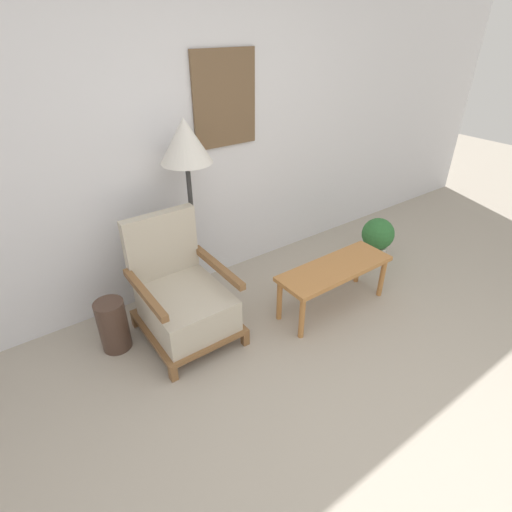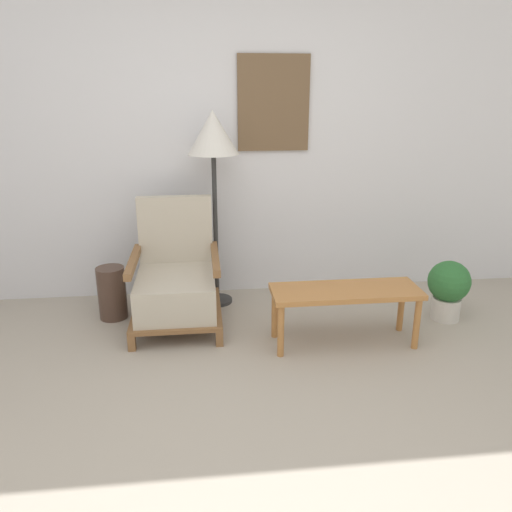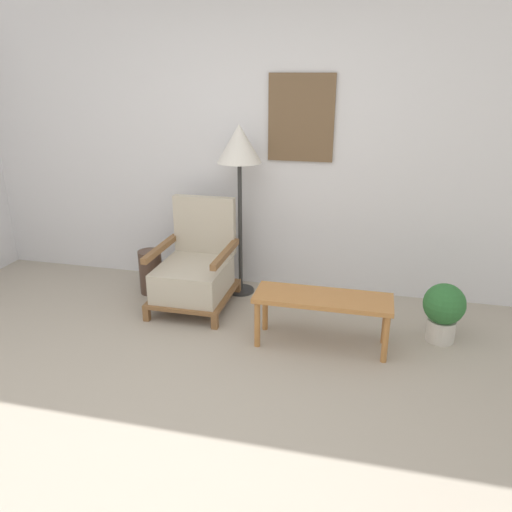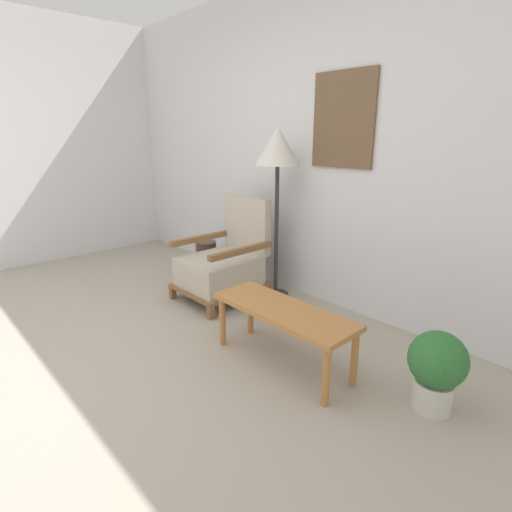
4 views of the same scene
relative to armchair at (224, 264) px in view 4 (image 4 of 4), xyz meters
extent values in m
plane|color=#A89E8E|center=(0.47, -1.60, -0.32)|extent=(14.00, 14.00, 0.00)
cube|color=silver|center=(0.47, 0.62, 1.03)|extent=(8.00, 0.06, 2.70)
cube|color=brown|center=(0.79, 0.58, 1.23)|extent=(0.56, 0.02, 0.72)
cube|color=silver|center=(-2.30, -1.10, 1.03)|extent=(0.06, 8.00, 2.70)
cube|color=brown|center=(-0.29, -0.38, -0.27)|extent=(0.05, 0.05, 0.11)
cube|color=brown|center=(0.29, -0.38, -0.27)|extent=(0.05, 0.05, 0.11)
cube|color=brown|center=(-0.29, 0.30, -0.27)|extent=(0.05, 0.05, 0.11)
cube|color=brown|center=(0.29, 0.30, -0.27)|extent=(0.05, 0.05, 0.11)
cube|color=brown|center=(0.00, -0.04, -0.20)|extent=(0.63, 0.73, 0.03)
cube|color=#BCB29E|center=(0.00, -0.06, -0.06)|extent=(0.55, 0.63, 0.25)
cube|color=#BCB29E|center=(0.00, 0.28, 0.32)|extent=(0.55, 0.08, 0.51)
cube|color=brown|center=(-0.29, -0.04, 0.19)|extent=(0.05, 0.67, 0.05)
cube|color=brown|center=(0.29, -0.04, 0.19)|extent=(0.05, 0.67, 0.05)
cylinder|color=#2D2D2D|center=(0.31, 0.35, -0.31)|extent=(0.24, 0.24, 0.03)
cylinder|color=#2D2D2D|center=(0.31, 0.35, 0.29)|extent=(0.04, 0.04, 1.17)
cone|color=silver|center=(0.31, 0.35, 1.03)|extent=(0.38, 0.38, 0.32)
cube|color=#B2753D|center=(1.14, -0.43, 0.06)|extent=(0.99, 0.35, 0.04)
cylinder|color=#B2753D|center=(0.68, -0.56, -0.14)|extent=(0.04, 0.04, 0.36)
cylinder|color=#B2753D|center=(1.59, -0.56, -0.14)|extent=(0.04, 0.04, 0.36)
cylinder|color=#B2753D|center=(0.68, -0.30, -0.14)|extent=(0.04, 0.04, 0.36)
cylinder|color=#B2753D|center=(1.59, -0.30, -0.14)|extent=(0.04, 0.04, 0.36)
cylinder|color=#473328|center=(-0.49, 0.15, -0.12)|extent=(0.21, 0.21, 0.40)
cylinder|color=beige|center=(2.01, -0.16, -0.24)|extent=(0.21, 0.21, 0.17)
sphere|color=#2D6B33|center=(2.01, -0.16, -0.02)|extent=(0.31, 0.31, 0.31)
camera|label=1|loc=(-0.94, -2.23, 1.78)|focal=28.00mm
camera|label=2|loc=(0.20, -3.41, 1.34)|focal=35.00mm
camera|label=3|loc=(1.43, -3.72, 1.59)|focal=35.00mm
camera|label=4|loc=(2.72, -2.13, 1.13)|focal=28.00mm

